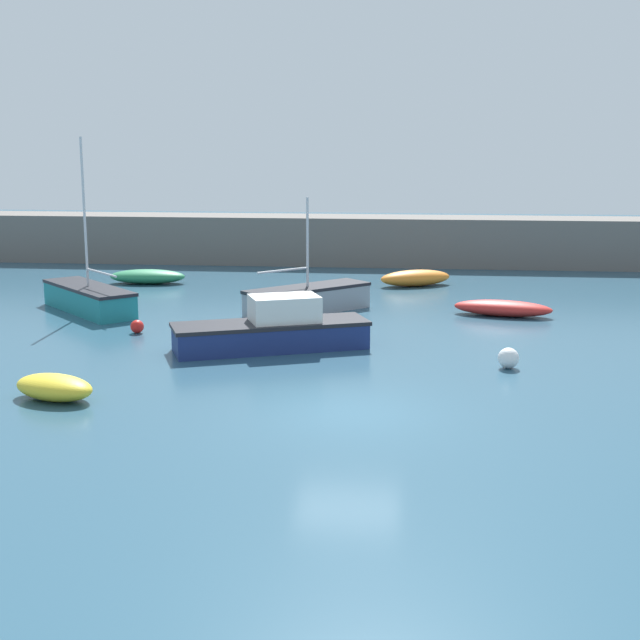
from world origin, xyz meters
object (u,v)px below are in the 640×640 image
(open_tender_yellow, at_px, (147,276))
(dinghy_near_pier, at_px, (54,387))
(sailboat_tall_mast, at_px, (89,298))
(rowboat_white_midwater, at_px, (415,278))
(motorboat_grey_hull, at_px, (274,330))
(mooring_buoy_red, at_px, (137,327))
(rowboat_blue_near, at_px, (503,308))
(mooring_buoy_white, at_px, (508,358))
(sailboat_twin_hulled, at_px, (308,299))

(open_tender_yellow, distance_m, dinghy_near_pier, 18.43)
(sailboat_tall_mast, height_order, rowboat_white_midwater, sailboat_tall_mast)
(motorboat_grey_hull, relative_size, open_tender_yellow, 1.79)
(mooring_buoy_red, bearing_deg, dinghy_near_pier, -87.28)
(rowboat_blue_near, xyz_separation_m, mooring_buoy_white, (-0.55, -7.82, 0.01))
(open_tender_yellow, xyz_separation_m, dinghy_near_pier, (3.17, -18.15, -0.00))
(rowboat_white_midwater, xyz_separation_m, mooring_buoy_red, (-9.22, -10.97, -0.13))
(open_tender_yellow, relative_size, mooring_buoy_red, 7.77)
(sailboat_tall_mast, relative_size, rowboat_blue_near, 1.73)
(sailboat_tall_mast, distance_m, motorboat_grey_hull, 9.52)
(dinghy_near_pier, relative_size, mooring_buoy_white, 4.18)
(mooring_buoy_white, bearing_deg, rowboat_blue_near, 85.95)
(rowboat_white_midwater, bearing_deg, motorboat_grey_hull, -133.78)
(motorboat_grey_hull, height_order, rowboat_white_midwater, motorboat_grey_hull)
(dinghy_near_pier, bearing_deg, motorboat_grey_hull, 72.75)
(mooring_buoy_red, bearing_deg, rowboat_white_midwater, 49.96)
(mooring_buoy_white, height_order, mooring_buoy_red, mooring_buoy_white)
(sailboat_twin_hulled, bearing_deg, sailboat_tall_mast, 141.41)
(sailboat_twin_hulled, xyz_separation_m, dinghy_near_pier, (-4.84, -12.16, -0.18))
(sailboat_tall_mast, height_order, dinghy_near_pier, sailboat_tall_mast)
(sailboat_tall_mast, bearing_deg, dinghy_near_pier, 152.37)
(sailboat_tall_mast, relative_size, rowboat_white_midwater, 1.85)
(sailboat_tall_mast, distance_m, mooring_buoy_white, 16.40)
(sailboat_twin_hulled, bearing_deg, rowboat_blue_near, -44.06)
(sailboat_tall_mast, xyz_separation_m, rowboat_blue_near, (15.41, 0.86, -0.23))
(rowboat_blue_near, xyz_separation_m, sailboat_twin_hulled, (-7.22, -0.04, 0.21))
(motorboat_grey_hull, bearing_deg, open_tender_yellow, -79.66)
(sailboat_twin_hulled, height_order, dinghy_near_pier, sailboat_twin_hulled)
(rowboat_blue_near, height_order, rowboat_white_midwater, rowboat_white_midwater)
(rowboat_white_midwater, distance_m, dinghy_near_pier, 20.77)
(rowboat_blue_near, bearing_deg, dinghy_near_pier, -122.76)
(open_tender_yellow, distance_m, mooring_buoy_red, 10.71)
(dinghy_near_pier, relative_size, mooring_buoy_red, 5.53)
(sailboat_tall_mast, xyz_separation_m, mooring_buoy_red, (2.97, -3.51, -0.29))
(sailboat_twin_hulled, bearing_deg, rowboat_white_midwater, 14.51)
(rowboat_white_midwater, bearing_deg, sailboat_tall_mast, -173.75)
(motorboat_grey_hull, height_order, open_tender_yellow, motorboat_grey_hull)
(sailboat_twin_hulled, relative_size, mooring_buoy_white, 7.81)
(open_tender_yellow, height_order, sailboat_twin_hulled, sailboat_twin_hulled)
(dinghy_near_pier, bearing_deg, sailboat_tall_mast, 126.30)
(sailboat_tall_mast, distance_m, dinghy_near_pier, 11.82)
(rowboat_white_midwater, bearing_deg, open_tender_yellow, 157.82)
(rowboat_white_midwater, distance_m, mooring_buoy_red, 14.33)
(open_tender_yellow, relative_size, dinghy_near_pier, 1.40)
(open_tender_yellow, xyz_separation_m, rowboat_blue_near, (15.23, -5.95, -0.03))
(mooring_buoy_white, bearing_deg, sailboat_twin_hulled, 130.61)
(motorboat_grey_hull, height_order, mooring_buoy_white, motorboat_grey_hull)
(sailboat_tall_mast, relative_size, dinghy_near_pier, 2.61)
(sailboat_twin_hulled, distance_m, mooring_buoy_red, 6.79)
(mooring_buoy_red, bearing_deg, mooring_buoy_white, -16.14)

